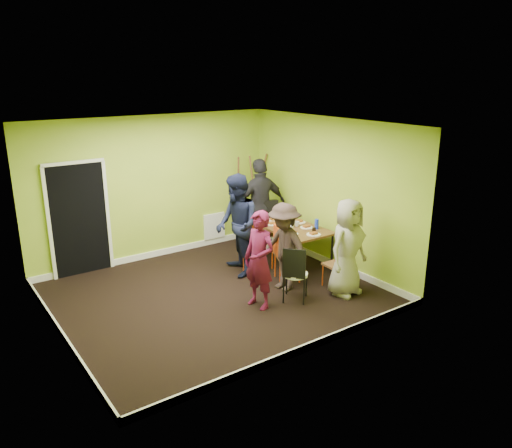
% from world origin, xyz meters
% --- Properties ---
extents(ground, '(5.00, 5.00, 0.00)m').
position_xyz_m(ground, '(0.00, 0.00, 0.00)').
color(ground, black).
rests_on(ground, ground).
extents(room_walls, '(5.04, 4.54, 2.82)m').
position_xyz_m(room_walls, '(-0.02, 0.04, 0.99)').
color(room_walls, '#8DB12D').
rests_on(room_walls, ground).
extents(dining_table, '(0.90, 1.50, 0.75)m').
position_xyz_m(dining_table, '(1.91, 0.33, 0.70)').
color(dining_table, black).
rests_on(dining_table, ground).
extents(chair_left_far, '(0.58, 0.58, 1.09)m').
position_xyz_m(chair_left_far, '(1.12, 0.44, 0.62)').
color(chair_left_far, '#E14A15').
rests_on(chair_left_far, ground).
extents(chair_left_near, '(0.54, 0.54, 1.01)m').
position_xyz_m(chair_left_near, '(1.29, -0.17, 0.56)').
color(chair_left_near, '#E14A15').
rests_on(chair_left_near, ground).
extents(chair_back_end, '(0.60, 0.65, 1.08)m').
position_xyz_m(chair_back_end, '(1.94, 1.15, 0.76)').
color(chair_back_end, '#E14A15').
rests_on(chair_back_end, ground).
extents(chair_front_end, '(0.37, 0.37, 0.86)m').
position_xyz_m(chair_front_end, '(1.86, -0.99, 0.49)').
color(chair_front_end, '#E14A15').
rests_on(chair_front_end, ground).
extents(chair_bentwood, '(0.51, 0.51, 0.94)m').
position_xyz_m(chair_bentwood, '(0.92, -0.96, 0.52)').
color(chair_bentwood, black).
rests_on(chair_bentwood, ground).
extents(easel, '(0.76, 0.71, 1.90)m').
position_xyz_m(easel, '(2.10, 2.02, 0.94)').
color(easel, brown).
rests_on(easel, ground).
extents(plate_near_left, '(0.22, 0.22, 0.01)m').
position_xyz_m(plate_near_left, '(1.70, 0.69, 0.76)').
color(plate_near_left, white).
rests_on(plate_near_left, dining_table).
extents(plate_near_right, '(0.21, 0.21, 0.01)m').
position_xyz_m(plate_near_right, '(1.65, 0.00, 0.76)').
color(plate_near_right, white).
rests_on(plate_near_right, dining_table).
extents(plate_far_back, '(0.24, 0.24, 0.01)m').
position_xyz_m(plate_far_back, '(1.88, 0.89, 0.76)').
color(plate_far_back, white).
rests_on(plate_far_back, dining_table).
extents(plate_far_front, '(0.26, 0.26, 0.01)m').
position_xyz_m(plate_far_front, '(1.93, -0.25, 0.76)').
color(plate_far_front, white).
rests_on(plate_far_front, dining_table).
extents(plate_wall_back, '(0.25, 0.25, 0.01)m').
position_xyz_m(plate_wall_back, '(2.21, 0.49, 0.76)').
color(plate_wall_back, white).
rests_on(plate_wall_back, dining_table).
extents(plate_wall_front, '(0.24, 0.24, 0.01)m').
position_xyz_m(plate_wall_front, '(2.10, 0.15, 0.76)').
color(plate_wall_front, white).
rests_on(plate_wall_front, dining_table).
extents(thermos, '(0.07, 0.07, 0.22)m').
position_xyz_m(thermos, '(1.89, 0.33, 0.86)').
color(thermos, white).
rests_on(thermos, dining_table).
extents(blue_bottle, '(0.07, 0.07, 0.19)m').
position_xyz_m(blue_bottle, '(2.21, -0.02, 0.84)').
color(blue_bottle, '#1B35CD').
rests_on(blue_bottle, dining_table).
extents(orange_bottle, '(0.04, 0.04, 0.08)m').
position_xyz_m(orange_bottle, '(1.84, 0.47, 0.79)').
color(orange_bottle, '#E14A15').
rests_on(orange_bottle, dining_table).
extents(glass_mid, '(0.06, 0.06, 0.09)m').
position_xyz_m(glass_mid, '(1.80, 0.50, 0.79)').
color(glass_mid, black).
rests_on(glass_mid, dining_table).
extents(glass_back, '(0.07, 0.07, 0.10)m').
position_xyz_m(glass_back, '(2.00, 0.79, 0.80)').
color(glass_back, black).
rests_on(glass_back, dining_table).
extents(glass_front, '(0.07, 0.07, 0.10)m').
position_xyz_m(glass_front, '(2.02, -0.16, 0.80)').
color(glass_front, black).
rests_on(glass_front, dining_table).
extents(cup_a, '(0.13, 0.13, 0.11)m').
position_xyz_m(cup_a, '(1.70, 0.16, 0.80)').
color(cup_a, white).
rests_on(cup_a, dining_table).
extents(cup_b, '(0.10, 0.10, 0.10)m').
position_xyz_m(cup_b, '(2.01, 0.32, 0.80)').
color(cup_b, white).
rests_on(cup_b, dining_table).
extents(person_standing, '(0.48, 0.63, 1.56)m').
position_xyz_m(person_standing, '(0.35, -0.77, 0.78)').
color(person_standing, '#550E30').
rests_on(person_standing, ground).
extents(person_left_far, '(0.94, 1.07, 1.86)m').
position_xyz_m(person_left_far, '(0.79, 0.53, 0.93)').
color(person_left_far, black).
rests_on(person_left_far, ground).
extents(person_left_near, '(0.64, 1.02, 1.51)m').
position_xyz_m(person_left_near, '(1.07, -0.48, 0.76)').
color(person_left_near, '#2D211E').
rests_on(person_left_near, ground).
extents(person_back_end, '(1.17, 0.58, 1.91)m').
position_xyz_m(person_back_end, '(1.89, 1.34, 0.96)').
color(person_back_end, '#222127').
rests_on(person_back_end, ground).
extents(person_front_end, '(0.87, 0.64, 1.64)m').
position_xyz_m(person_front_end, '(1.80, -1.22, 0.82)').
color(person_front_end, gray).
rests_on(person_front_end, ground).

